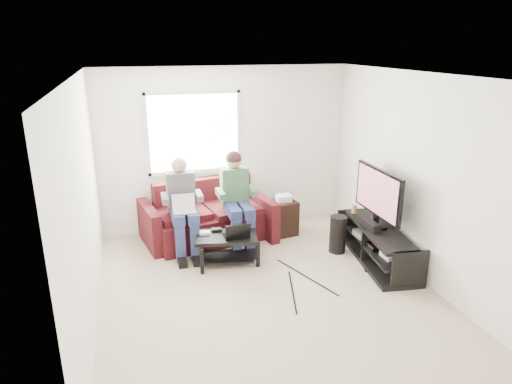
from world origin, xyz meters
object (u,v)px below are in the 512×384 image
subwoofer (338,234)px  sofa (207,219)px  coffee_table (227,243)px  tv_stand (377,247)px  end_table (283,217)px  tv (378,194)px

subwoofer → sofa: bearing=150.4°
coffee_table → tv_stand: 2.09m
sofa → subwoofer: sofa is taller
sofa → tv_stand: 2.58m
tv_stand → sofa: bearing=145.3°
coffee_table → end_table: bearing=34.3°
tv_stand → subwoofer: bearing=128.0°
tv_stand → end_table: 1.61m
subwoofer → tv: bearing=-45.5°
sofa → tv: 2.60m
tv → end_table: bearing=126.9°
coffee_table → tv_stand: size_ratio=0.56×
coffee_table → tv: bearing=-13.3°
end_table → subwoofer: bearing=-57.1°
sofa → tv: bearing=-32.9°
tv_stand → subwoofer: (-0.37, 0.48, 0.04)m
tv_stand → tv: 0.75m
subwoofer → end_table: 1.00m
tv_stand → subwoofer: subwoofer is taller
tv → subwoofer: bearing=134.5°
sofa → tv: size_ratio=1.88×
tv_stand → end_table: size_ratio=2.48×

